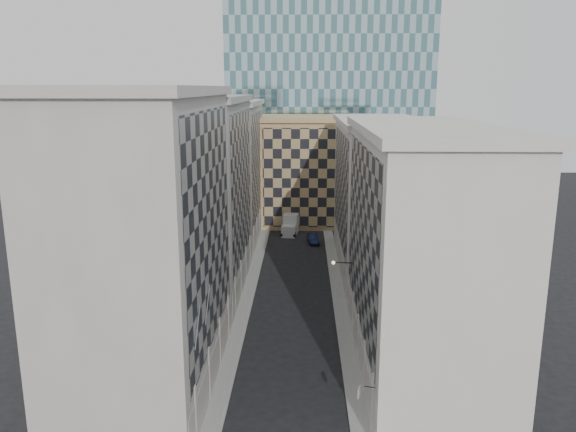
# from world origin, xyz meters

# --- Properties ---
(sidewalk_west) EXTENTS (1.50, 100.00, 0.15)m
(sidewalk_west) POSITION_xyz_m (-5.25, 30.00, 0.07)
(sidewalk_west) COLOR gray
(sidewalk_west) RESTS_ON ground
(sidewalk_east) EXTENTS (1.50, 100.00, 0.15)m
(sidewalk_east) POSITION_xyz_m (5.25, 30.00, 0.07)
(sidewalk_east) COLOR gray
(sidewalk_east) RESTS_ON ground
(bldg_left_a) EXTENTS (10.80, 22.80, 23.70)m
(bldg_left_a) POSITION_xyz_m (-10.88, 11.00, 11.82)
(bldg_left_a) COLOR #A49E94
(bldg_left_a) RESTS_ON ground
(bldg_left_b) EXTENTS (10.80, 22.80, 22.70)m
(bldg_left_b) POSITION_xyz_m (-10.88, 33.00, 11.32)
(bldg_left_b) COLOR gray
(bldg_left_b) RESTS_ON ground
(bldg_left_c) EXTENTS (10.80, 22.80, 21.70)m
(bldg_left_c) POSITION_xyz_m (-10.88, 55.00, 10.83)
(bldg_left_c) COLOR #A49E94
(bldg_left_c) RESTS_ON ground
(bldg_right_a) EXTENTS (10.80, 26.80, 20.70)m
(bldg_right_a) POSITION_xyz_m (10.88, 15.00, 10.32)
(bldg_right_a) COLOR beige
(bldg_right_a) RESTS_ON ground
(bldg_right_b) EXTENTS (10.80, 28.80, 19.70)m
(bldg_right_b) POSITION_xyz_m (10.89, 42.00, 9.85)
(bldg_right_b) COLOR beige
(bldg_right_b) RESTS_ON ground
(tan_block) EXTENTS (16.80, 14.80, 18.80)m
(tan_block) POSITION_xyz_m (2.00, 67.90, 9.44)
(tan_block) COLOR tan
(tan_block) RESTS_ON ground
(church_tower) EXTENTS (7.20, 7.20, 51.50)m
(church_tower) POSITION_xyz_m (0.00, 82.00, 26.95)
(church_tower) COLOR #312C26
(church_tower) RESTS_ON ground
(flagpoles_left) EXTENTS (0.10, 6.33, 2.33)m
(flagpoles_left) POSITION_xyz_m (-5.90, 6.00, 8.00)
(flagpoles_left) COLOR gray
(flagpoles_left) RESTS_ON ground
(bracket_lamp) EXTENTS (1.98, 0.36, 0.36)m
(bracket_lamp) POSITION_xyz_m (4.38, 24.00, 6.20)
(bracket_lamp) COLOR black
(bracket_lamp) RESTS_ON ground
(box_truck) EXTENTS (2.99, 6.03, 3.19)m
(box_truck) POSITION_xyz_m (-0.99, 59.33, 1.39)
(box_truck) COLOR silver
(box_truck) RESTS_ON ground
(dark_car) EXTENTS (1.97, 4.36, 1.39)m
(dark_car) POSITION_xyz_m (2.63, 53.42, 0.69)
(dark_car) COLOR #0E1636
(dark_car) RESTS_ON ground
(shop_sign) EXTENTS (1.20, 0.66, 0.75)m
(shop_sign) POSITION_xyz_m (4.97, 3.24, 3.84)
(shop_sign) COLOR black
(shop_sign) RESTS_ON ground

